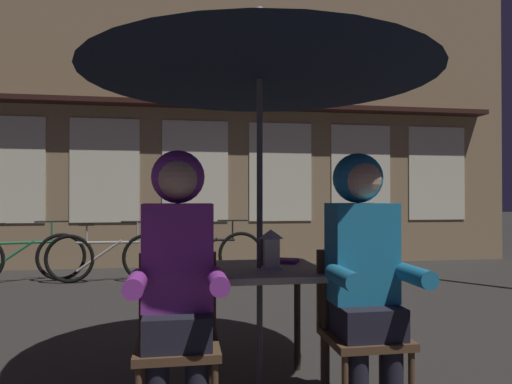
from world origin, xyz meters
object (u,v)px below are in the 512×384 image
Objects in this scene: chair_right at (360,323)px; book at (282,261)px; person_right_hooded at (363,257)px; bicycle_second at (108,257)px; cafe_table at (260,285)px; patio_umbrella at (260,48)px; bicycle_nearest at (20,257)px; person_left_hooded at (178,261)px; lantern at (271,248)px; chair_left at (178,331)px; bicycle_third at (205,254)px.

chair_right is 0.68m from book.
person_right_hooded reaches higher than chair_right.
bicycle_second is at bearing 139.86° from book.
bicycle_second reaches higher than cafe_table.
patio_umbrella is 1.65× the size of person_right_hooded.
bicycle_nearest reaches higher than cafe_table.
chair_right is 1.03m from person_left_hooded.
patio_umbrella is 1.33m from book.
lantern is 0.14× the size of bicycle_nearest.
person_right_hooded reaches higher than cafe_table.
patio_umbrella reaches higher than cafe_table.
person_right_hooded is (0.96, -0.06, 0.36)m from chair_left.
cafe_table is 0.44× the size of bicycle_third.
chair_right reaches higher than bicycle_nearest.
chair_left is at bearing 90.00° from person_left_hooded.
bicycle_third is 8.40× the size of book.
book is (-0.30, 0.56, 0.26)m from chair_right.
patio_umbrella is 1.37m from person_left_hooded.
bicycle_third is 3.79m from book.
chair_right is at bearing -38.08° from lantern.
bicycle_nearest is 2.50m from bicycle_third.
chair_left is 4.82m from bicycle_nearest.
person_left_hooded is (-0.96, -0.06, 0.36)m from chair_right.
chair_left is at bearing -142.45° from cafe_table.
patio_umbrella is 4.30m from bicycle_third.
chair_left reaches higher than bicycle_nearest.
lantern is 0.66m from person_left_hooded.
patio_umbrella reaches higher than chair_left.
chair_right is 0.62× the size of person_right_hooded.
book is at bearing -65.70° from bicycle_second.
lantern is at bearing -56.06° from bicycle_nearest.
cafe_table is 0.53× the size of person_left_hooded.
chair_right reaches higher than cafe_table.
cafe_table is 4.75m from bicycle_nearest.
patio_umbrella is at bearing -88.19° from bicycle_third.
bicycle_nearest is 1.18m from bicycle_second.
chair_left is 1.00× the size of chair_right.
chair_right is 5.32m from bicycle_nearest.
patio_umbrella is 1.68m from chair_right.
lantern is at bearing -33.62° from patio_umbrella.
bicycle_third is (2.50, 0.00, 0.00)m from bicycle_nearest.
bicycle_third is at bearing 0.00° from bicycle_nearest.
bicycle_third is (-0.12, 3.95, -1.71)m from patio_umbrella.
chair_left is at bearing -142.45° from patio_umbrella.
lantern is 0.17× the size of person_left_hooded.
book is (0.18, 0.19, 0.11)m from cafe_table.
bicycle_second is at bearing 114.58° from person_right_hooded.
bicycle_third is (-0.19, 3.99, -0.51)m from lantern.
person_left_hooded reaches higher than bicycle_nearest.
patio_umbrella is 1.20m from lantern.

